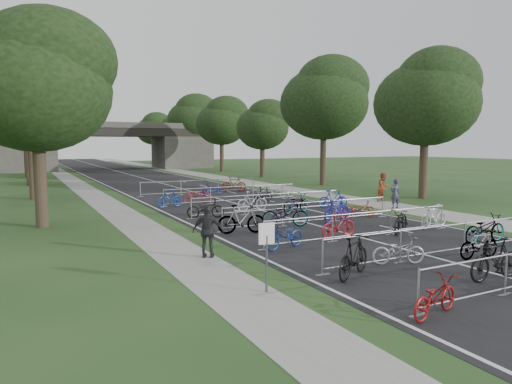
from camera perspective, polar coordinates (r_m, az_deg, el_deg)
road at (r=58.50m, az=-15.28°, el=2.04°), size 11.00×140.00×0.01m
sidewalk_right at (r=60.70m, az=-7.88°, el=2.34°), size 3.00×140.00×0.01m
sidewalk_left at (r=57.39m, az=-22.62°, el=1.72°), size 2.00×140.00×0.01m
lane_markings at (r=58.50m, az=-15.28°, el=2.04°), size 0.12×140.00×0.00m
overpass_bridge at (r=73.11m, az=-17.88°, el=5.48°), size 31.00×8.00×7.05m
park_sign at (r=11.77m, az=1.33°, el=-6.55°), size 0.45×0.06×1.83m
tree_left_0 at (r=23.16m, az=-25.57°, el=12.03°), size 6.72×6.72×10.25m
tree_right_0 at (r=34.43m, az=20.70°, el=10.78°), size 7.17×7.17×10.93m
tree_left_1 at (r=35.17m, az=-26.35°, el=11.06°), size 7.56×7.56×11.53m
tree_right_1 at (r=43.45m, az=8.65°, el=11.31°), size 8.18×8.18×12.47m
tree_left_2 at (r=47.19m, az=-26.73°, el=10.59°), size 8.40×8.40×12.81m
tree_right_2 at (r=53.48m, az=0.94°, el=8.27°), size 6.16×6.16×9.39m
tree_left_3 at (r=59.05m, az=-26.84°, el=7.95°), size 6.72×6.72×10.25m
tree_right_3 at (r=64.32m, az=-4.22°, el=8.75°), size 7.17×7.17×10.93m
tree_left_4 at (r=71.08m, az=-27.01°, el=8.16°), size 7.56×7.56×11.53m
tree_right_4 at (r=75.52m, az=-7.88°, el=9.04°), size 8.18×8.18×12.47m
tree_left_5 at (r=83.10m, az=-27.13°, el=8.31°), size 8.40×8.40×12.81m
tree_right_5 at (r=86.83m, az=-10.55°, el=7.30°), size 6.16×6.16×9.39m
tree_left_6 at (r=95.03m, az=-27.14°, el=6.95°), size 6.72×6.72×10.25m
tree_right_6 at (r=98.38m, az=-12.62°, el=7.66°), size 7.17×7.17×10.93m
barrier_row_1 at (r=16.64m, az=21.35°, el=-5.79°), size 9.70×0.08×1.10m
barrier_row_2 at (r=19.14m, az=13.21°, el=-4.02°), size 9.70×0.08×1.10m
barrier_row_3 at (r=22.12m, az=6.77°, el=-2.57°), size 9.70×0.08×1.10m
barrier_row_4 at (r=25.49m, az=1.71°, el=-1.39°), size 9.70×0.08×1.10m
barrier_row_5 at (r=29.92m, az=-2.97°, el=-0.30°), size 9.70×0.08×1.10m
barrier_row_6 at (r=35.44m, az=-7.01°, el=0.65°), size 9.70×0.08×1.10m
bike_0 at (r=11.10m, az=21.45°, el=-12.12°), size 1.81×0.97×0.90m
bike_1 at (r=14.55m, az=27.74°, el=-7.51°), size 2.01×0.63×1.20m
bike_4 at (r=13.46m, az=12.11°, el=-7.94°), size 2.07×1.48×1.23m
bike_5 at (r=15.31m, az=17.37°, el=-7.01°), size 1.82×1.17×0.90m
bike_6 at (r=16.98m, az=26.11°, el=-5.94°), size 1.68×0.64×0.99m
bike_7 at (r=19.78m, az=26.69°, el=-4.13°), size 2.17×0.81×1.13m
bike_8 at (r=16.76m, az=3.65°, el=-5.49°), size 1.97×1.11×0.98m
bike_9 at (r=18.93m, az=10.30°, el=-4.10°), size 1.82×0.68×1.07m
bike_10 at (r=20.61m, az=17.70°, el=-3.48°), size 2.09×1.67×1.07m
bike_11 at (r=22.27m, az=21.35°, el=-2.87°), size 1.87×0.71×1.10m
bike_12 at (r=19.50m, az=-1.81°, el=-3.46°), size 2.15×1.12×1.24m
bike_13 at (r=21.24m, az=3.66°, el=-2.86°), size 2.24×1.58×1.12m
bike_14 at (r=22.76m, az=10.10°, el=-2.26°), size 2.05×1.01×1.18m
bike_15 at (r=24.54m, az=12.75°, el=-2.06°), size 1.77×1.36×0.89m
bike_16 at (r=23.77m, az=-6.34°, el=-2.07°), size 2.01×1.11×1.00m
bike_17 at (r=25.93m, az=-0.46°, el=-1.19°), size 1.93×0.56×1.16m
bike_18 at (r=25.35m, az=5.02°, el=-1.42°), size 2.27×1.40×1.12m
bike_19 at (r=27.73m, az=9.61°, el=-0.88°), size 1.87×1.03×1.08m
bike_20 at (r=28.14m, az=-10.71°, el=-0.85°), size 1.79×0.92×1.03m
bike_21 at (r=29.95m, az=-7.40°, el=-0.42°), size 1.94×0.77×1.00m
bike_22 at (r=30.02m, az=0.91°, el=-0.32°), size 1.79×1.03×1.04m
bike_23 at (r=31.75m, az=2.37°, el=0.03°), size 2.10×1.54×1.05m
bike_26 at (r=34.69m, az=-5.46°, el=0.42°), size 1.85×0.89×0.93m
bike_27 at (r=36.87m, az=-2.79°, el=0.97°), size 2.01×1.41×1.19m
pedestrian_a at (r=28.32m, az=16.99°, el=-0.21°), size 0.67×0.45×1.78m
pedestrian_b at (r=31.59m, az=15.64°, el=0.57°), size 1.02×0.84×1.91m
pedestrian_c at (r=15.47m, az=-6.02°, el=-4.92°), size 1.13×0.93×1.80m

